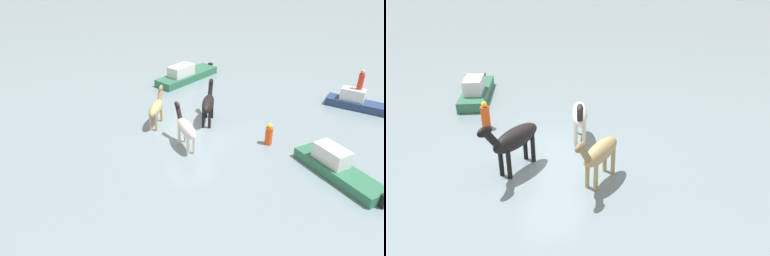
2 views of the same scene
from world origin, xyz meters
The scene contains 6 objects.
ground_plane centered at (0.00, 0.00, 0.00)m, with size 153.07×153.07×0.00m, color gray.
horse_gray_outer centered at (-1.38, 1.06, 1.07)m, with size 2.51×0.82×1.94m.
horse_dun_straggler centered at (0.44, -1.32, 1.13)m, with size 2.31×1.97×2.05m.
horse_pinto_flank centered at (1.51, 1.27, 1.02)m, with size 2.07×1.82×1.86m.
boat_tender_starboard centered at (-6.64, -3.41, 0.31)m, with size 4.48×1.36×1.33m.
buoy_channel_marker centered at (-3.09, -2.63, 0.51)m, with size 0.36×0.36×1.14m.
Camera 2 is at (11.05, -0.68, 6.46)m, focal length 34.06 mm.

